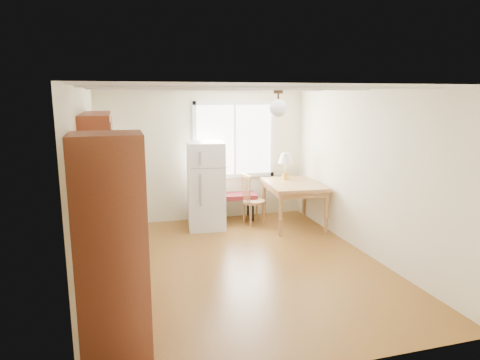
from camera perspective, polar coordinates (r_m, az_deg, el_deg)
name	(u,v)px	position (r m, az deg, el deg)	size (l,w,h in m)	color
room_shell	(240,180)	(5.92, 0.00, -0.04)	(4.60, 5.60, 2.62)	#5F3813
kitchen_run	(113,233)	(5.19, -16.61, -6.83)	(0.65, 3.40, 2.20)	brown
window_unit	(235,140)	(8.39, -0.73, 5.37)	(1.64, 0.05, 1.51)	white
pendant_light	(278,107)	(6.41, 5.10, 9.66)	(0.26, 0.26, 0.40)	#302015
refrigerator	(206,186)	(7.79, -4.55, -0.75)	(0.73, 0.73, 1.59)	silver
bench	(227,197)	(8.26, -1.80, -2.32)	(1.18, 0.52, 0.53)	maroon
dining_table	(294,188)	(8.00, 7.17, -1.08)	(1.09, 1.38, 0.82)	olive
chair	(250,196)	(8.04, 1.31, -2.18)	(0.44, 0.43, 0.95)	olive
table_lamp	(286,160)	(8.22, 6.12, 2.62)	(0.29, 0.29, 0.51)	gold
coffee_maker	(111,230)	(4.64, -16.84, -6.46)	(0.22, 0.26, 0.38)	black
kettle	(107,226)	(4.93, -17.28, -5.87)	(0.13, 0.13, 0.25)	red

